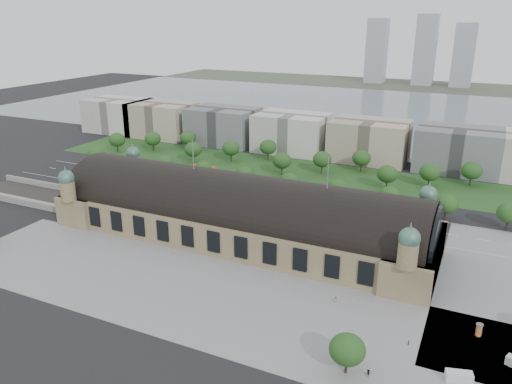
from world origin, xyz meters
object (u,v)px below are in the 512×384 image
at_px(traffic_car_3, 197,188).
at_px(bus_east, 330,216).
at_px(traffic_car_5, 396,221).
at_px(parked_car_5, 218,206).
at_px(petrol_station, 206,170).
at_px(parked_car_1, 152,197).
at_px(traffic_car_1, 147,179).
at_px(parked_car_3, 154,194).
at_px(traffic_car_0, 108,177).
at_px(bus_west, 278,208).
at_px(bus_mid, 298,213).
at_px(parked_car_4, 183,203).
at_px(pedestrian_4, 368,373).
at_px(pedestrian_1, 408,343).
at_px(parked_car_6, 229,208).
at_px(traffic_car_6, 417,232).
at_px(van_south, 457,377).
at_px(parked_car_0, 156,195).
at_px(traffic_car_2, 159,192).
at_px(parked_car_2, 170,200).
at_px(advertising_column, 479,330).
at_px(pedestrian_0, 336,300).

distance_m(traffic_car_3, bus_east, 72.93).
height_order(traffic_car_5, parked_car_5, traffic_car_5).
height_order(petrol_station, parked_car_1, petrol_station).
bearing_deg(traffic_car_1, parked_car_1, -134.05).
bearing_deg(traffic_car_1, parked_car_3, -131.73).
bearing_deg(traffic_car_3, traffic_car_0, 92.01).
xyz_separation_m(bus_west, bus_east, (23.93, 0.00, 0.34)).
bearing_deg(bus_mid, parked_car_3, 98.89).
xyz_separation_m(parked_car_4, pedestrian_4, (105.49, -80.00, 0.28)).
bearing_deg(pedestrian_1, bus_west, 82.36).
relative_size(petrol_station, parked_car_6, 3.05).
bearing_deg(traffic_car_6, parked_car_5, -79.73).
bearing_deg(petrol_station, bus_mid, -27.90).
xyz_separation_m(traffic_car_3, bus_west, (48.39, -9.38, 0.70)).
xyz_separation_m(bus_mid, pedestrian_1, (58.48, -71.87, -1.08)).
bearing_deg(traffic_car_6, pedestrian_4, 5.61).
bearing_deg(van_south, parked_car_0, 136.56).
relative_size(parked_car_5, van_south, 0.70).
bearing_deg(pedestrian_1, bus_east, 70.69).
distance_m(traffic_car_0, parked_car_5, 76.40).
bearing_deg(parked_car_4, pedestrian_1, 23.79).
bearing_deg(parked_car_4, traffic_car_5, 65.31).
bearing_deg(traffic_car_0, traffic_car_2, 82.55).
xyz_separation_m(traffic_car_3, bus_mid, (58.70, -11.89, 1.08)).
distance_m(parked_car_0, bus_mid, 71.90).
relative_size(parked_car_0, bus_east, 0.36).
xyz_separation_m(parked_car_0, bus_mid, (71.75, 4.49, 1.07)).
distance_m(traffic_car_0, traffic_car_1, 21.65).
height_order(parked_car_1, bus_mid, bus_mid).
bearing_deg(pedestrian_4, van_south, 177.56).
relative_size(parked_car_3, bus_east, 0.33).
height_order(traffic_car_2, parked_car_3, parked_car_3).
bearing_deg(traffic_car_3, pedestrian_4, -134.94).
relative_size(traffic_car_1, traffic_car_3, 0.87).
xyz_separation_m(traffic_car_6, parked_car_3, (-122.91, -8.19, 0.01)).
xyz_separation_m(traffic_car_1, bus_east, (105.09, -11.41, 1.05)).
distance_m(traffic_car_6, bus_east, 35.94).
bearing_deg(van_south, traffic_car_5, 93.51).
bearing_deg(parked_car_0, traffic_car_5, 76.36).
bearing_deg(traffic_car_6, parked_car_1, -79.90).
distance_m(parked_car_2, bus_east, 76.34).
height_order(petrol_station, van_south, petrol_station).
bearing_deg(advertising_column, parked_car_3, 159.75).
distance_m(petrol_station, traffic_car_0, 52.80).
bearing_deg(traffic_car_0, traffic_car_5, 95.93).
bearing_deg(pedestrian_0, parked_car_2, 145.19).
relative_size(traffic_car_2, bus_west, 0.46).
xyz_separation_m(petrol_station, traffic_car_0, (-44.55, -28.24, -2.25)).
distance_m(traffic_car_6, parked_car_2, 112.14).
xyz_separation_m(traffic_car_5, pedestrian_1, (18.67, -83.47, 0.04)).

